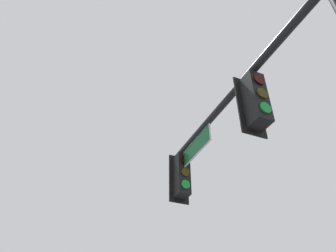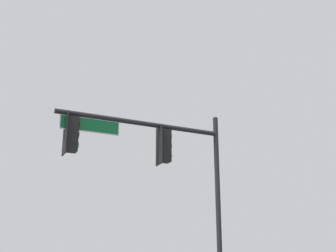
# 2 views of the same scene
# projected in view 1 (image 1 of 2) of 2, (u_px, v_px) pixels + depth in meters

# --- Properties ---
(signal_pole_near) EXTENTS (5.71, 0.82, 6.64)m
(signal_pole_near) POSITION_uv_depth(u_px,v_px,m) (243.00, 134.00, 5.96)
(signal_pole_near) COLOR black
(signal_pole_near) RESTS_ON ground_plane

